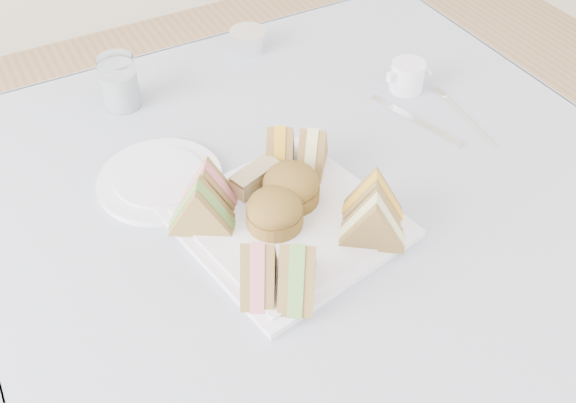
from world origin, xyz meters
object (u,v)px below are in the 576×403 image
table (318,330)px  water_glass (119,82)px  creamer_jug (407,76)px  serving_plate (288,223)px

table → water_glass: (-0.20, 0.37, 0.42)m
water_glass → creamer_jug: bearing=-23.2°
table → serving_plate: serving_plate is taller
serving_plate → creamer_jug: size_ratio=4.51×
table → water_glass: size_ratio=9.47×
table → water_glass: water_glass is taller
serving_plate → water_glass: water_glass is taller
serving_plate → table: bearing=12.9°
serving_plate → creamer_jug: bearing=19.2°
table → serving_plate: 0.39m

